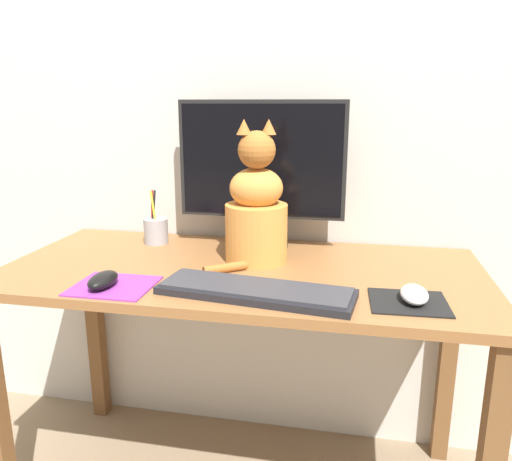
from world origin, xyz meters
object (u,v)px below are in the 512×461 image
object	(u,v)px
computer_mouse_right	(414,294)
cat	(256,211)
monitor	(261,168)
computer_mouse_left	(103,280)
pen_cup	(156,230)
keyboard	(256,291)

from	to	relation	value
computer_mouse_right	cat	distance (m)	0.49
monitor	computer_mouse_left	size ratio (longest dim) A/B	4.71
computer_mouse_left	pen_cup	bearing A→B (deg)	94.32
monitor	computer_mouse_right	size ratio (longest dim) A/B	4.70
monitor	pen_cup	size ratio (longest dim) A/B	2.99
keyboard	computer_mouse_right	bearing A→B (deg)	11.60
keyboard	cat	xyz separation A→B (m)	(-0.05, 0.26, 0.14)
monitor	computer_mouse_left	distance (m)	0.59
keyboard	monitor	bearing A→B (deg)	106.13
cat	pen_cup	world-z (taller)	cat
computer_mouse_left	computer_mouse_right	world-z (taller)	computer_mouse_left
computer_mouse_right	cat	world-z (taller)	cat
keyboard	cat	distance (m)	0.30
keyboard	pen_cup	size ratio (longest dim) A/B	2.79
computer_mouse_left	cat	world-z (taller)	cat
keyboard	cat	world-z (taller)	cat
cat	pen_cup	distance (m)	0.39
pen_cup	computer_mouse_left	bearing A→B (deg)	-85.68
monitor	pen_cup	world-z (taller)	monitor
computer_mouse_right	cat	size ratio (longest dim) A/B	0.27
monitor	computer_mouse_left	bearing A→B (deg)	-125.21
computer_mouse_left	pen_cup	world-z (taller)	pen_cup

